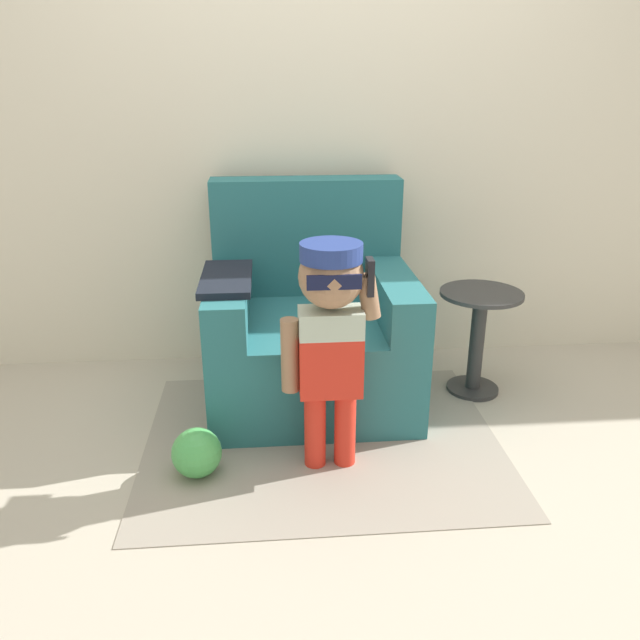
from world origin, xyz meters
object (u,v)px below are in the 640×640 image
(side_table, at_px, (478,332))
(toy_ball, at_px, (197,453))
(person_child, at_px, (330,323))
(armchair, at_px, (310,326))

(side_table, bearing_deg, toy_ball, -155.19)
(side_table, height_order, toy_ball, side_table)
(side_table, xyz_separation_m, toy_ball, (-1.26, -0.58, -0.21))
(person_child, relative_size, side_table, 1.76)
(armchair, xyz_separation_m, person_child, (0.03, -0.62, 0.26))
(armchair, distance_m, side_table, 0.79)
(toy_ball, bearing_deg, person_child, 3.23)
(armchair, height_order, toy_ball, armchair)
(person_child, distance_m, side_table, 0.98)
(person_child, distance_m, toy_ball, 0.71)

